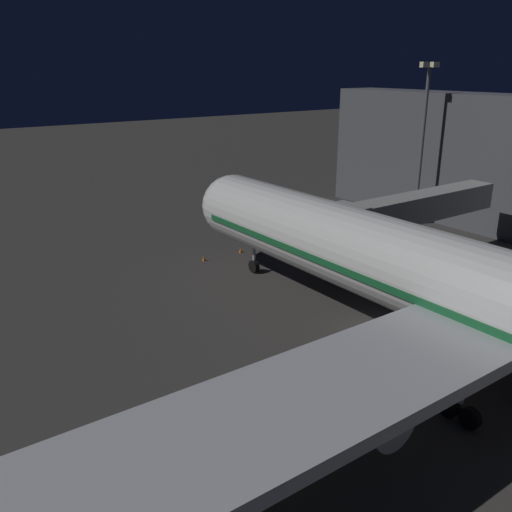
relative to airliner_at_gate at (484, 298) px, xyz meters
name	(u,v)px	position (x,y,z in m)	size (l,w,h in m)	color
ground_plane	(369,330)	(0.00, -8.49, -5.57)	(320.00, 320.00, 0.00)	#383533
airliner_at_gate	(484,298)	(0.00, 0.00, 0.00)	(59.40, 59.61, 18.59)	silver
jet_bridge	(402,211)	(-11.62, -15.91, 0.12)	(21.59, 3.40, 7.23)	#9E9E99
apron_floodlight_mast	(423,134)	(-25.50, -25.13, 5.25)	(2.90, 0.50, 18.74)	#59595E
traffic_cone_nose_port	(241,250)	(-2.20, -28.61, -5.30)	(0.36, 0.36, 0.55)	orange
traffic_cone_nose_starboard	(204,258)	(2.20, -28.61, -5.30)	(0.36, 0.36, 0.55)	orange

